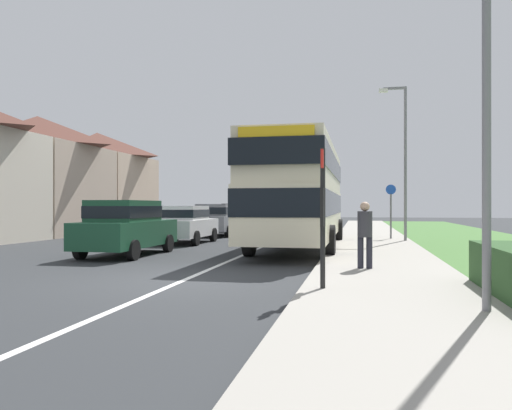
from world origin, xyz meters
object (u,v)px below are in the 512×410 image
object	(u,v)px
pedestrian_at_stop	(365,232)
street_lamp_mid	(403,152)
bus_stop_sign	(323,208)
parked_car_dark_green	(126,226)
parked_car_black	(239,216)
double_decker_bus	(301,190)
cycle_route_sign	(391,209)
parked_car_grey	(217,218)
parked_car_white	(184,223)

from	to	relation	value
pedestrian_at_stop	street_lamp_mid	size ratio (longest dim) A/B	0.25
bus_stop_sign	street_lamp_mid	distance (m)	13.39
parked_car_dark_green	parked_car_black	xyz separation A→B (m)	(-0.15, 15.90, -0.02)
double_decker_bus	pedestrian_at_stop	size ratio (longest dim) A/B	6.86
cycle_route_sign	street_lamp_mid	xyz separation A→B (m)	(0.41, -1.18, 2.40)
parked_car_dark_green	parked_car_black	size ratio (longest dim) A/B	0.95
double_decker_bus	parked_car_grey	xyz separation A→B (m)	(-5.16, 6.85, -1.23)
cycle_route_sign	double_decker_bus	bearing A→B (deg)	-126.99
bus_stop_sign	parked_car_grey	bearing A→B (deg)	112.07
double_decker_bus	street_lamp_mid	distance (m)	5.48
double_decker_bus	parked_car_black	bearing A→B (deg)	113.35
parked_car_dark_green	parked_car_grey	size ratio (longest dim) A/B	1.06
double_decker_bus	parked_car_dark_green	bearing A→B (deg)	-143.77
parked_car_grey	parked_car_black	bearing A→B (deg)	90.99
cycle_route_sign	pedestrian_at_stop	bearing A→B (deg)	-96.42
pedestrian_at_stop	cycle_route_sign	bearing A→B (deg)	83.58
parked_car_black	street_lamp_mid	distance (m)	12.96
cycle_route_sign	parked_car_white	bearing A→B (deg)	-160.25
parked_car_grey	bus_stop_sign	world-z (taller)	bus_stop_sign
parked_car_grey	bus_stop_sign	xyz separation A→B (m)	(6.64, -16.37, 0.63)
parked_car_black	street_lamp_mid	bearing A→B (deg)	-43.56
pedestrian_at_stop	bus_stop_sign	world-z (taller)	bus_stop_sign
parked_car_white	cycle_route_sign	xyz separation A→B (m)	(8.58, 3.08, 0.56)
parked_car_black	street_lamp_mid	xyz separation A→B (m)	(9.15, -8.70, 2.89)
pedestrian_at_stop	cycle_route_sign	size ratio (longest dim) A/B	0.66
parked_car_black	bus_stop_sign	distance (m)	22.70
double_decker_bus	parked_car_dark_green	world-z (taller)	double_decker_bus
bus_stop_sign	parked_car_black	bearing A→B (deg)	107.25
parked_car_black	cycle_route_sign	xyz separation A→B (m)	(8.75, -7.52, 0.49)
pedestrian_at_stop	parked_car_black	bearing A→B (deg)	111.86
parked_car_grey	cycle_route_sign	distance (m)	8.95
parked_car_grey	cycle_route_sign	xyz separation A→B (m)	(8.65, -2.21, 0.51)
parked_car_grey	bus_stop_sign	distance (m)	17.67
parked_car_white	cycle_route_sign	size ratio (longest dim) A/B	1.57
parked_car_grey	parked_car_black	world-z (taller)	parked_car_black
double_decker_bus	parked_car_black	distance (m)	13.30
parked_car_black	cycle_route_sign	size ratio (longest dim) A/B	1.82
double_decker_bus	pedestrian_at_stop	world-z (taller)	double_decker_bus
parked_car_dark_green	street_lamp_mid	world-z (taller)	street_lamp_mid
pedestrian_at_stop	parked_car_grey	bearing A→B (deg)	118.98
bus_stop_sign	parked_car_white	bearing A→B (deg)	120.63
parked_car_dark_green	parked_car_white	bearing A→B (deg)	89.77
parked_car_white	cycle_route_sign	bearing A→B (deg)	19.75
parked_car_grey	cycle_route_sign	bearing A→B (deg)	-14.35
parked_car_black	cycle_route_sign	bearing A→B (deg)	-40.70
pedestrian_at_stop	bus_stop_sign	distance (m)	3.15
parked_car_white	pedestrian_at_stop	distance (m)	10.90
pedestrian_at_stop	bus_stop_sign	size ratio (longest dim) A/B	0.64
double_decker_bus	parked_car_grey	bearing A→B (deg)	126.97
parked_car_black	pedestrian_at_stop	world-z (taller)	parked_car_black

